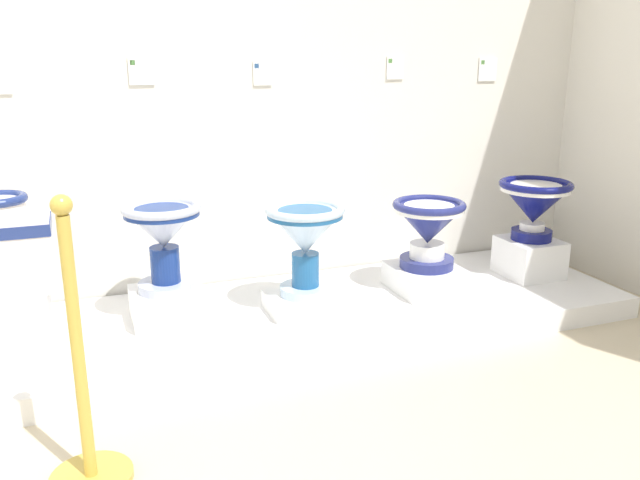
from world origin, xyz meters
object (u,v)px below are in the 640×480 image
at_px(plinth_block_tall_cobalt, 306,302).
at_px(info_placard_fifth, 488,69).
at_px(plinth_block_central_ornate, 13,320).
at_px(antique_toilet_pale_glazed, 534,202).
at_px(plinth_block_squat_floral, 426,278).
at_px(plinth_block_broad_patterned, 168,305).
at_px(info_placard_third, 262,73).
at_px(antique_toilet_broad_patterned, 163,231).
at_px(antique_toilet_tall_cobalt, 305,233).
at_px(antique_toilet_central_ornate, 2,244).
at_px(stanchion_post_near_left, 84,407).
at_px(antique_toilet_squat_floral, 428,225).
at_px(info_placard_second, 141,71).
at_px(info_placard_fourth, 395,68).
at_px(plinth_block_pale_glazed, 529,257).

distance_m(plinth_block_tall_cobalt, info_placard_fifth, 1.82).
bearing_deg(plinth_block_central_ornate, antique_toilet_pale_glazed, 0.85).
xyz_separation_m(plinth_block_central_ornate, plinth_block_squat_floral, (2.01, 0.04, -0.07)).
bearing_deg(plinth_block_broad_patterned, plinth_block_squat_floral, -2.98).
bearing_deg(plinth_block_central_ornate, info_placard_third, 23.12).
distance_m(antique_toilet_broad_patterned, antique_toilet_tall_cobalt, 0.67).
bearing_deg(antique_toilet_central_ornate, stanchion_post_near_left, -73.57).
relative_size(antique_toilet_central_ornate, antique_toilet_pale_glazed, 1.02).
bearing_deg(antique_toilet_pale_glazed, plinth_block_squat_floral, -179.92).
bearing_deg(stanchion_post_near_left, antique_toilet_broad_patterned, 68.35).
bearing_deg(antique_toilet_broad_patterned, plinth_block_tall_cobalt, -10.07).
bearing_deg(info_placard_third, plinth_block_central_ornate, -156.88).
xyz_separation_m(plinth_block_central_ornate, antique_toilet_central_ornate, (0.00, 0.00, 0.34)).
distance_m(antique_toilet_central_ornate, antique_toilet_squat_floral, 2.02).
bearing_deg(stanchion_post_near_left, antique_toilet_tall_cobalt, 40.10).
relative_size(antique_toilet_squat_floral, info_placard_third, 3.09).
distance_m(antique_toilet_central_ornate, plinth_block_squat_floral, 2.06).
xyz_separation_m(info_placard_second, stanchion_post_near_left, (-0.40, -1.44, -0.98)).
xyz_separation_m(plinth_block_central_ornate, antique_toilet_squat_floral, (2.01, 0.04, 0.22)).
distance_m(antique_toilet_squat_floral, info_placard_fourth, 0.94).
bearing_deg(plinth_block_squat_floral, antique_toilet_squat_floral, 0.00).
height_order(antique_toilet_pale_glazed, info_placard_second, info_placard_second).
bearing_deg(plinth_block_tall_cobalt, plinth_block_squat_floral, 3.72).
xyz_separation_m(antique_toilet_central_ornate, antique_toilet_broad_patterned, (0.66, 0.11, -0.04)).
bearing_deg(antique_toilet_squat_floral, plinth_block_pale_glazed, 0.08).
relative_size(antique_toilet_tall_cobalt, plinth_block_squat_floral, 1.19).
bearing_deg(antique_toilet_squat_floral, stanchion_post_near_left, -152.01).
bearing_deg(plinth_block_pale_glazed, info_placard_third, 160.25).
distance_m(plinth_block_pale_glazed, stanchion_post_near_left, 2.59).
relative_size(antique_toilet_central_ornate, plinth_block_tall_cobalt, 1.07).
height_order(plinth_block_broad_patterned, antique_toilet_squat_floral, antique_toilet_squat_floral).
bearing_deg(antique_toilet_tall_cobalt, antique_toilet_central_ornate, 179.70).
bearing_deg(stanchion_post_near_left, info_placard_second, 74.60).
bearing_deg(plinth_block_broad_patterned, info_placard_third, 35.29).
bearing_deg(plinth_block_tall_cobalt, info_placard_fifth, 22.24).
bearing_deg(info_placard_fifth, antique_toilet_central_ornate, -168.44).
xyz_separation_m(plinth_block_central_ornate, plinth_block_pale_glazed, (2.68, 0.04, -0.03)).
bearing_deg(stanchion_post_near_left, plinth_block_squat_floral, 27.99).
distance_m(plinth_block_central_ornate, plinth_block_tall_cobalt, 1.32).
xyz_separation_m(antique_toilet_tall_cobalt, stanchion_post_near_left, (-1.05, -0.88, -0.24)).
height_order(antique_toilet_central_ornate, info_placard_fifth, info_placard_fifth).
xyz_separation_m(plinth_block_broad_patterned, antique_toilet_pale_glazed, (2.02, -0.07, 0.36)).
bearing_deg(info_placard_second, antique_toilet_broad_patterned, -89.77).
height_order(antique_toilet_tall_cobalt, antique_toilet_pale_glazed, antique_toilet_pale_glazed).
height_order(antique_toilet_broad_patterned, info_placard_fifth, info_placard_fifth).
bearing_deg(antique_toilet_broad_patterned, info_placard_second, 90.23).
relative_size(info_placard_fourth, stanchion_post_near_left, 0.13).
distance_m(plinth_block_tall_cobalt, plinth_block_pale_glazed, 1.37).
bearing_deg(stanchion_post_near_left, antique_toilet_pale_glazed, 21.06).
distance_m(info_placard_fourth, stanchion_post_near_left, 2.50).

